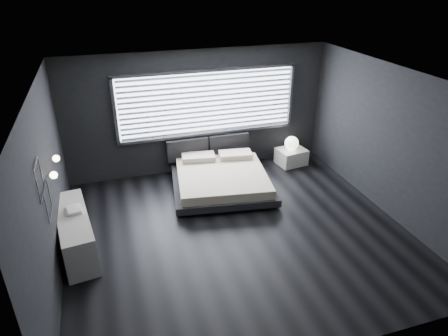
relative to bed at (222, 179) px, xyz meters
name	(u,v)px	position (x,y,z in m)	size (l,w,h in m)	color
room	(239,163)	(-0.18, -1.59, 1.15)	(6.04, 6.00, 2.80)	black
window	(208,103)	(0.02, 1.11, 1.36)	(4.14, 0.09, 1.52)	white
headboard	(208,147)	(-0.01, 1.05, 0.32)	(1.96, 0.16, 0.52)	black
sconce_near	(53,175)	(-3.06, -1.54, 1.35)	(0.18, 0.11, 0.11)	silver
sconce_far	(56,158)	(-3.06, -0.94, 1.35)	(0.18, 0.11, 0.11)	silver
wall_art_upper	(39,180)	(-3.15, -2.14, 1.60)	(0.01, 0.48, 0.48)	#47474C
wall_art_lower	(48,201)	(-3.15, -1.89, 1.13)	(0.01, 0.48, 0.48)	#47474C
bed	(222,179)	(0.00, 0.00, 0.00)	(2.35, 2.27, 0.54)	black
nightstand	(291,156)	(2.00, 0.71, -0.06)	(0.66, 0.55, 0.38)	silver
orb_lamp	(292,143)	(1.98, 0.71, 0.30)	(0.33, 0.33, 0.33)	white
dresser	(76,232)	(-2.96, -1.25, 0.10)	(0.71, 1.78, 0.69)	silver
book_stack	(74,210)	(-2.93, -1.14, 0.47)	(0.28, 0.35, 0.07)	white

